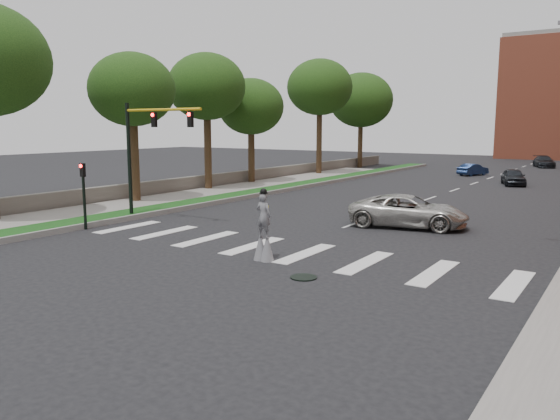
{
  "coord_description": "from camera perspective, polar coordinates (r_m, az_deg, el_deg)",
  "views": [
    {
      "loc": [
        12.03,
        -17.07,
        5.0
      ],
      "look_at": [
        0.26,
        0.71,
        1.7
      ],
      "focal_mm": 35.0,
      "sensor_mm": 36.0,
      "label": 1
    }
  ],
  "objects": [
    {
      "name": "grass_median",
      "position": [
        44.18,
        1.08,
        2.46
      ],
      "size": [
        2.0,
        60.0,
        0.25
      ],
      "primitive_type": "cube",
      "color": "#123F12",
      "rests_on": "ground"
    },
    {
      "name": "sidewalk_left",
      "position": [
        38.22,
        -10.85,
        1.26
      ],
      "size": [
        4.0,
        60.0,
        0.18
      ],
      "primitive_type": "cube",
      "color": "gray",
      "rests_on": "ground"
    },
    {
      "name": "secondary_signal",
      "position": [
        27.97,
        -19.83,
        2.01
      ],
      "size": [
        0.25,
        0.21,
        3.23
      ],
      "color": "black",
      "rests_on": "ground"
    },
    {
      "name": "car_near",
      "position": [
        50.43,
        23.2,
        3.2
      ],
      "size": [
        2.89,
        4.45,
        1.41
      ],
      "primitive_type": "imported",
      "rotation": [
        0.0,
        0.0,
        0.32
      ],
      "color": "black",
      "rests_on": "ground"
    },
    {
      "name": "car_far",
      "position": [
        73.67,
        25.86,
        4.57
      ],
      "size": [
        3.39,
        5.1,
        1.37
      ],
      "primitive_type": "imported",
      "rotation": [
        0.0,
        0.0,
        0.34
      ],
      "color": "black",
      "rests_on": "ground"
    },
    {
      "name": "manhole",
      "position": [
        18.26,
        2.48,
        -7.04
      ],
      "size": [
        0.9,
        0.9,
        0.04
      ],
      "primitive_type": "cylinder",
      "color": "black",
      "rests_on": "ground"
    },
    {
      "name": "stone_wall",
      "position": [
        48.88,
        -3.12,
        3.57
      ],
      "size": [
        0.5,
        56.0,
        1.1
      ],
      "primitive_type": "cube",
      "color": "#5F5A52",
      "rests_on": "ground"
    },
    {
      "name": "suv_crossing",
      "position": [
        27.85,
        13.28,
        -0.11
      ],
      "size": [
        6.19,
        3.77,
        1.6
      ],
      "primitive_type": "imported",
      "rotation": [
        0.0,
        0.0,
        1.77
      ],
      "color": "#B5B3AB",
      "rests_on": "ground"
    },
    {
      "name": "ground_plane",
      "position": [
        21.47,
        -1.64,
        -4.67
      ],
      "size": [
        160.0,
        160.0,
        0.0
      ],
      "primitive_type": "plane",
      "color": "black",
      "rests_on": "ground"
    },
    {
      "name": "tree_5",
      "position": [
        66.71,
        8.48,
        11.27
      ],
      "size": [
        7.56,
        7.56,
        11.22
      ],
      "color": "#352415",
      "rests_on": "ground"
    },
    {
      "name": "tree_2",
      "position": [
        42.77,
        -7.68,
        12.6
      ],
      "size": [
        5.95,
        5.95,
        10.47
      ],
      "color": "#352415",
      "rests_on": "ground"
    },
    {
      "name": "tree_1",
      "position": [
        36.55,
        -15.21,
        11.98
      ],
      "size": [
        5.47,
        5.47,
        9.6
      ],
      "color": "#352415",
      "rests_on": "ground"
    },
    {
      "name": "tree_4",
      "position": [
        56.33,
        4.17,
        12.64
      ],
      "size": [
        6.6,
        6.6,
        11.64
      ],
      "color": "#352415",
      "rests_on": "ground"
    },
    {
      "name": "car_mid",
      "position": [
        58.78,
        19.51,
        4.0
      ],
      "size": [
        2.51,
        3.84,
        1.19
      ],
      "primitive_type": "imported",
      "rotation": [
        0.0,
        0.0,
        2.76
      ],
      "color": "#16274E",
      "rests_on": "ground"
    },
    {
      "name": "stilt_performer",
      "position": [
        20.32,
        -1.71,
        -2.42
      ],
      "size": [
        0.84,
        0.53,
        2.73
      ],
      "rotation": [
        0.0,
        0.0,
        3.11
      ],
      "color": "#352415",
      "rests_on": "ground"
    },
    {
      "name": "median_curb",
      "position": [
        43.62,
        2.24,
        2.4
      ],
      "size": [
        0.2,
        60.0,
        0.28
      ],
      "primitive_type": "cube",
      "color": "gray",
      "rests_on": "ground"
    },
    {
      "name": "traffic_signal",
      "position": [
        29.65,
        -13.99,
        6.9
      ],
      "size": [
        5.3,
        0.23,
        6.2
      ],
      "color": "black",
      "rests_on": "ground"
    },
    {
      "name": "tree_3",
      "position": [
        47.43,
        -3.05,
        10.69
      ],
      "size": [
        5.62,
        5.62,
        9.01
      ],
      "color": "#352415",
      "rests_on": "ground"
    }
  ]
}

